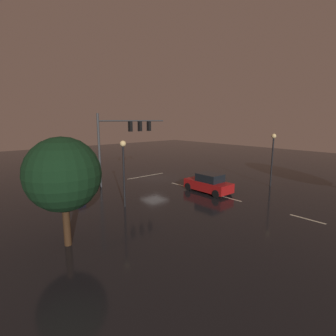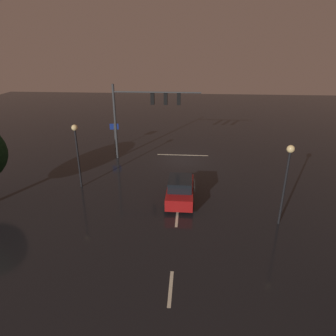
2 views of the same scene
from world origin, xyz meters
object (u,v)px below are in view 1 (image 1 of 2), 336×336
object	(u,v)px
car_approaching	(208,183)
tree_right_near	(63,175)
street_lamp_right_kerb	(123,161)
route_sign	(79,164)
traffic_signal_assembly	(125,134)
street_lamp_left_kerb	(273,150)

from	to	relation	value
car_approaching	tree_right_near	world-z (taller)	tree_right_near
street_lamp_right_kerb	route_sign	world-z (taller)	street_lamp_right_kerb
car_approaching	route_sign	bearing A→B (deg)	-56.10
car_approaching	traffic_signal_assembly	bearing A→B (deg)	-66.08
route_sign	tree_right_near	size ratio (longest dim) A/B	0.48
traffic_signal_assembly	street_lamp_left_kerb	world-z (taller)	traffic_signal_assembly
traffic_signal_assembly	street_lamp_left_kerb	bearing A→B (deg)	132.60
traffic_signal_assembly	tree_right_near	xyz separation A→B (m)	(9.53, 9.65, -1.26)
street_lamp_right_kerb	tree_right_near	distance (m)	6.29
route_sign	traffic_signal_assembly	bearing A→B (deg)	143.09
route_sign	tree_right_near	xyz separation A→B (m)	(5.86, 12.41, 1.75)
traffic_signal_assembly	tree_right_near	bearing A→B (deg)	45.36
car_approaching	street_lamp_right_kerb	distance (m)	8.25
traffic_signal_assembly	route_sign	size ratio (longest dim) A/B	2.94
traffic_signal_assembly	car_approaching	world-z (taller)	traffic_signal_assembly
car_approaching	street_lamp_left_kerb	distance (m)	7.22
street_lamp_right_kerb	street_lamp_left_kerb	bearing A→B (deg)	163.47
street_lamp_left_kerb	street_lamp_right_kerb	bearing A→B (deg)	-16.53
traffic_signal_assembly	route_sign	distance (m)	5.49
street_lamp_left_kerb	street_lamp_right_kerb	world-z (taller)	street_lamp_left_kerb
car_approaching	tree_right_near	xyz separation A→B (m)	(13.06, 1.70, 2.89)
route_sign	tree_right_near	bearing A→B (deg)	64.71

